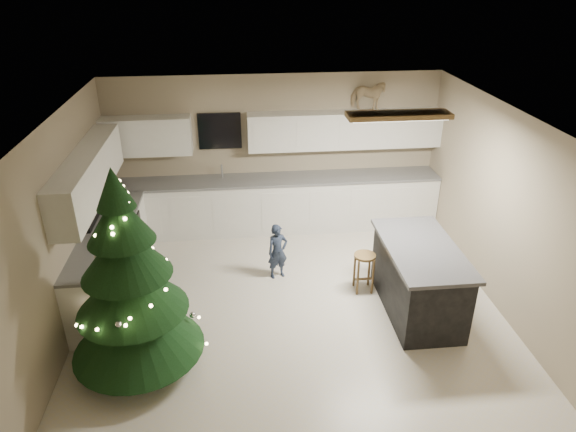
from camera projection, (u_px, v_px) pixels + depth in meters
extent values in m
plane|color=beige|center=(291.00, 302.00, 7.03)|extent=(5.50, 5.50, 0.00)
cube|color=gray|center=(275.00, 152.00, 8.67)|extent=(5.50, 0.02, 2.60)
cube|color=gray|center=(324.00, 353.00, 4.22)|extent=(5.50, 0.02, 2.60)
cube|color=gray|center=(65.00, 228.00, 6.19)|extent=(0.02, 5.00, 2.60)
cube|color=gray|center=(500.00, 208.00, 6.70)|extent=(0.02, 5.00, 2.60)
cube|color=silver|center=(291.00, 116.00, 5.87)|extent=(5.50, 5.00, 0.02)
cube|color=brown|center=(399.00, 115.00, 6.10)|extent=(1.25, 0.32, 0.06)
cube|color=white|center=(398.00, 118.00, 6.11)|extent=(1.15, 0.24, 0.02)
cube|color=silver|center=(277.00, 205.00, 8.78)|extent=(5.48, 0.60, 0.90)
cube|color=silver|center=(111.00, 261.00, 7.13)|extent=(0.60, 2.60, 0.90)
cube|color=slate|center=(276.00, 179.00, 8.56)|extent=(5.48, 0.62, 0.04)
cube|color=slate|center=(107.00, 231.00, 6.92)|extent=(0.62, 2.60, 0.04)
cube|color=silver|center=(147.00, 136.00, 8.14)|extent=(1.40, 0.35, 0.60)
cube|color=silver|center=(345.00, 130.00, 8.44)|extent=(3.20, 0.35, 0.60)
cube|color=silver|center=(88.00, 175.00, 6.67)|extent=(0.35, 2.60, 0.60)
cube|color=black|center=(220.00, 131.00, 8.38)|extent=(0.70, 0.04, 0.60)
cube|color=#99999E|center=(222.00, 183.00, 8.50)|extent=(0.55, 0.40, 0.06)
cylinder|color=#99999E|center=(222.00, 171.00, 8.52)|extent=(0.03, 0.03, 0.24)
cube|color=black|center=(117.00, 250.00, 7.40)|extent=(0.64, 0.75, 0.90)
cube|color=black|center=(92.00, 214.00, 7.11)|extent=(0.10, 0.75, 0.30)
cube|color=black|center=(418.00, 280.00, 6.70)|extent=(0.80, 1.60, 0.90)
cube|color=#34333A|center=(422.00, 249.00, 6.49)|extent=(0.90, 1.70, 0.05)
cylinder|color=brown|center=(365.00, 256.00, 7.06)|extent=(0.30, 0.30, 0.04)
cylinder|color=brown|center=(358.00, 278.00, 7.08)|extent=(0.03, 0.03, 0.54)
cylinder|color=brown|center=(373.00, 277.00, 7.10)|extent=(0.03, 0.03, 0.54)
cylinder|color=brown|center=(354.00, 270.00, 7.27)|extent=(0.03, 0.03, 0.54)
cylinder|color=brown|center=(369.00, 269.00, 7.29)|extent=(0.03, 0.03, 0.54)
cube|color=brown|center=(363.00, 279.00, 7.23)|extent=(0.23, 0.03, 0.03)
cylinder|color=#3F2816|center=(141.00, 351.00, 5.91)|extent=(0.13, 0.13, 0.32)
cone|color=#143717|center=(136.00, 321.00, 5.71)|extent=(1.47, 1.47, 0.76)
cone|color=#143717|center=(130.00, 285.00, 5.50)|extent=(1.21, 1.21, 0.65)
cone|color=#143717|center=(124.00, 250.00, 5.30)|extent=(0.95, 0.95, 0.59)
cone|color=#143717|center=(118.00, 217.00, 5.13)|extent=(0.69, 0.69, 0.54)
cone|color=#143717|center=(114.00, 188.00, 4.99)|extent=(0.39, 0.39, 0.43)
sphere|color=#FFD88C|center=(207.00, 339.00, 5.93)|extent=(0.04, 0.04, 0.04)
sphere|color=#FFD88C|center=(200.00, 319.00, 6.17)|extent=(0.04, 0.04, 0.04)
sphere|color=#FFD88C|center=(184.00, 304.00, 6.33)|extent=(0.04, 0.04, 0.04)
sphere|color=#FFD88C|center=(163.00, 295.00, 6.39)|extent=(0.04, 0.04, 0.04)
sphere|color=#FFD88C|center=(138.00, 292.00, 6.34)|extent=(0.04, 0.04, 0.04)
sphere|color=#FFD88C|center=(114.00, 295.00, 6.19)|extent=(0.04, 0.04, 0.04)
sphere|color=#FFD88C|center=(94.00, 302.00, 5.96)|extent=(0.04, 0.04, 0.04)
sphere|color=#FFD88C|center=(80.00, 311.00, 5.70)|extent=(0.04, 0.04, 0.04)
sphere|color=#FFD88C|center=(76.00, 321.00, 5.45)|extent=(0.04, 0.04, 0.04)
sphere|color=#FFD88C|center=(82.00, 328.00, 5.25)|extent=(0.04, 0.04, 0.04)
sphere|color=#FFD88C|center=(98.00, 330.00, 5.12)|extent=(0.04, 0.04, 0.04)
sphere|color=#FFD88C|center=(120.00, 326.00, 5.08)|extent=(0.04, 0.04, 0.04)
sphere|color=#FFD88C|center=(142.00, 316.00, 5.12)|extent=(0.04, 0.04, 0.04)
sphere|color=#FFD88C|center=(159.00, 302.00, 5.23)|extent=(0.04, 0.04, 0.04)
sphere|color=#FFD88C|center=(169.00, 286.00, 5.37)|extent=(0.04, 0.04, 0.04)
sphere|color=#FFD88C|center=(171.00, 271.00, 5.51)|extent=(0.04, 0.04, 0.04)
sphere|color=#FFD88C|center=(165.00, 258.00, 5.63)|extent=(0.04, 0.04, 0.04)
sphere|color=#FFD88C|center=(154.00, 249.00, 5.69)|extent=(0.04, 0.04, 0.04)
sphere|color=#FFD88C|center=(139.00, 243.00, 5.69)|extent=(0.04, 0.04, 0.04)
sphere|color=#FFD88C|center=(124.00, 239.00, 5.63)|extent=(0.04, 0.04, 0.04)
sphere|color=#FFD88C|center=(110.00, 238.00, 5.52)|extent=(0.04, 0.04, 0.04)
sphere|color=#FFD88C|center=(99.00, 239.00, 5.39)|extent=(0.04, 0.04, 0.04)
sphere|color=#FFD88C|center=(93.00, 240.00, 5.24)|extent=(0.04, 0.04, 0.04)
sphere|color=#FFD88C|center=(93.00, 240.00, 5.12)|extent=(0.04, 0.04, 0.04)
sphere|color=#FFD88C|center=(98.00, 238.00, 5.02)|extent=(0.04, 0.04, 0.04)
sphere|color=#FFD88C|center=(106.00, 234.00, 4.97)|extent=(0.04, 0.04, 0.04)
sphere|color=#FFD88C|center=(115.00, 227.00, 4.95)|extent=(0.04, 0.04, 0.04)
sphere|color=#FFD88C|center=(123.00, 219.00, 4.97)|extent=(0.04, 0.04, 0.04)
sphere|color=#FFD88C|center=(128.00, 210.00, 5.00)|extent=(0.04, 0.04, 0.04)
sphere|color=#FFD88C|center=(129.00, 202.00, 5.03)|extent=(0.04, 0.04, 0.04)
sphere|color=#FFD88C|center=(127.00, 194.00, 5.05)|extent=(0.04, 0.04, 0.04)
sphere|color=#FFD88C|center=(123.00, 187.00, 5.05)|extent=(0.04, 0.04, 0.04)
sphere|color=#FFD88C|center=(118.00, 181.00, 5.03)|extent=(0.04, 0.04, 0.04)
sphere|color=silver|center=(196.00, 328.00, 5.84)|extent=(0.08, 0.08, 0.08)
sphere|color=silver|center=(112.00, 293.00, 6.04)|extent=(0.08, 0.08, 0.08)
sphere|color=silver|center=(109.00, 324.00, 5.15)|extent=(0.08, 0.08, 0.08)
sphere|color=silver|center=(165.00, 269.00, 5.60)|extent=(0.08, 0.08, 0.08)
sphere|color=silver|center=(105.00, 251.00, 5.48)|extent=(0.08, 0.08, 0.08)
sphere|color=silver|center=(118.00, 248.00, 5.04)|extent=(0.08, 0.08, 0.08)
sphere|color=silver|center=(130.00, 212.00, 5.21)|extent=(0.08, 0.08, 0.08)
sphere|color=silver|center=(111.00, 194.00, 5.03)|extent=(0.08, 0.08, 0.08)
imported|color=black|center=(278.00, 251.00, 7.43)|extent=(0.36, 0.29, 0.84)
cube|color=brown|center=(367.00, 111.00, 8.31)|extent=(0.22, 0.02, 0.02)
cube|color=brown|center=(366.00, 110.00, 8.37)|extent=(0.22, 0.02, 0.02)
imported|color=beige|center=(368.00, 95.00, 8.23)|extent=(0.62, 0.45, 0.48)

